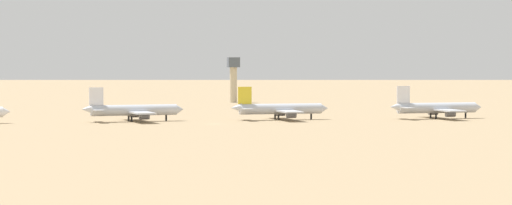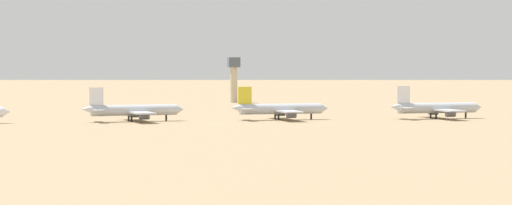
% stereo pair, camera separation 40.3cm
% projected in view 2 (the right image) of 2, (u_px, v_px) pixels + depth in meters
% --- Properties ---
extents(ground, '(4000.00, 4000.00, 0.00)m').
position_uv_depth(ground, '(214.00, 124.00, 330.49)').
color(ground, '#9E8460').
extents(ridge_center, '(451.35, 386.34, 111.15)m').
position_uv_depth(ridge_center, '(106.00, 28.00, 1277.12)').
color(ridge_center, slate).
rests_on(ridge_center, ground).
extents(ridge_east, '(284.61, 279.36, 73.59)m').
position_uv_depth(ridge_east, '(245.00, 46.00, 1541.48)').
color(ridge_east, slate).
rests_on(ridge_east, ground).
extents(parked_jet_white_3, '(32.93, 28.00, 10.89)m').
position_uv_depth(parked_jet_white_3, '(133.00, 110.00, 342.83)').
color(parked_jet_white_3, silver).
rests_on(parked_jet_white_3, ground).
extents(parked_jet_yellow_4, '(32.80, 27.62, 10.83)m').
position_uv_depth(parked_jet_yellow_4, '(280.00, 109.00, 351.96)').
color(parked_jet_yellow_4, silver).
rests_on(parked_jet_yellow_4, ground).
extents(parked_jet_white_5, '(33.07, 27.93, 10.92)m').
position_uv_depth(parked_jet_white_5, '(436.00, 108.00, 358.41)').
color(parked_jet_white_5, silver).
rests_on(parked_jet_white_5, ground).
extents(control_tower, '(5.20, 5.20, 20.37)m').
position_uv_depth(control_tower, '(234.00, 75.00, 489.64)').
color(control_tower, '#C6B793').
rests_on(control_tower, ground).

